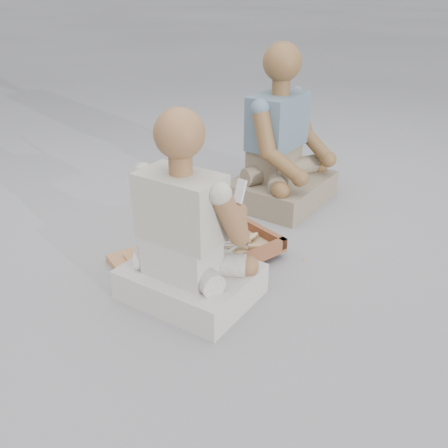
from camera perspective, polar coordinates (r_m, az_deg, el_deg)
ground at (r=2.31m, az=3.34°, el=-6.90°), size 60.00×60.00×0.00m
carved_panel at (r=2.47m, az=-5.77°, el=-4.02°), size 0.59×0.42×0.04m
tool_tray at (r=2.48m, az=-0.80°, el=-2.63°), size 0.56×0.45×0.07m
chisel_0 at (r=2.54m, az=2.72°, el=-1.48°), size 0.22×0.04×0.02m
chisel_1 at (r=2.53m, az=-1.01°, el=-1.98°), size 0.14×0.19×0.02m
chisel_2 at (r=2.52m, az=1.81°, el=-1.93°), size 0.15×0.19×0.02m
chisel_3 at (r=2.50m, az=2.76°, el=-1.85°), size 0.22×0.07×0.02m
chisel_4 at (r=2.56m, az=1.50°, el=-1.40°), size 0.13×0.20×0.02m
chisel_5 at (r=2.45m, az=3.07°, el=-2.57°), size 0.18×0.16×0.02m
chisel_6 at (r=2.51m, az=-0.18°, el=-2.06°), size 0.11×0.21×0.02m
chisel_7 at (r=2.66m, az=0.97°, el=0.02°), size 0.21×0.10×0.02m
wood_chip_0 at (r=2.45m, az=-7.70°, el=-4.93°), size 0.02×0.02×0.00m
wood_chip_1 at (r=2.78m, az=-4.86°, el=-0.67°), size 0.02×0.02×0.00m
wood_chip_2 at (r=2.60m, az=-10.68°, el=-3.18°), size 0.02×0.02×0.00m
wood_chip_3 at (r=2.21m, az=-0.50°, el=-8.57°), size 0.02×0.02×0.00m
wood_chip_4 at (r=2.33m, az=-3.62°, el=-6.61°), size 0.02×0.02×0.00m
wood_chip_5 at (r=2.35m, az=-4.66°, el=-6.21°), size 0.02×0.02×0.00m
wood_chip_6 at (r=2.71m, az=3.03°, el=-1.42°), size 0.02×0.02×0.00m
wood_chip_7 at (r=2.52m, az=9.20°, el=-4.13°), size 0.02×0.02×0.00m
wood_chip_8 at (r=2.47m, az=-0.14°, el=-4.36°), size 0.02×0.02×0.00m
wood_chip_9 at (r=2.48m, az=-1.75°, el=-4.31°), size 0.02×0.02×0.00m
wood_chip_10 at (r=2.37m, az=0.88°, el=-5.81°), size 0.02×0.02×0.00m
wood_chip_11 at (r=2.80m, az=0.47°, el=-0.35°), size 0.02×0.02×0.00m
wood_chip_12 at (r=2.53m, az=-5.64°, el=-3.76°), size 0.02×0.02×0.00m
wood_chip_13 at (r=2.80m, az=-1.64°, el=-0.40°), size 0.02×0.02×0.00m
wood_chip_14 at (r=2.57m, az=-2.06°, el=-3.07°), size 0.02×0.02×0.00m
wood_chip_15 at (r=2.76m, az=0.32°, el=-0.78°), size 0.02×0.02×0.00m
craftsman at (r=2.09m, az=-4.07°, el=-1.64°), size 0.64×0.66×0.84m
companion at (r=3.05m, az=6.62°, el=8.14°), size 0.73×0.65×0.95m
mobile_phone at (r=2.24m, az=1.85°, el=3.79°), size 0.06×0.05×0.11m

